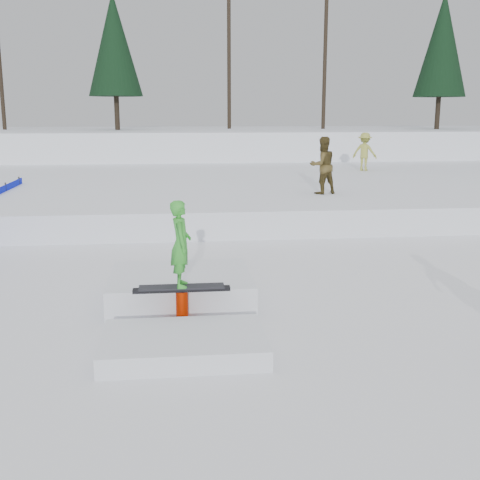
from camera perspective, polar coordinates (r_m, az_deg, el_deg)
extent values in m
plane|color=white|center=(9.83, -1.61, -8.80)|extent=(120.00, 120.00, 0.00)
cube|color=white|center=(39.23, -5.37, 8.68)|extent=(60.00, 14.00, 2.40)
cube|color=white|center=(25.35, -4.68, 5.02)|extent=(50.00, 18.00, 0.80)
cylinder|color=black|center=(22.40, -21.26, 3.69)|extent=(0.05, 0.05, 1.10)
cylinder|color=black|center=(24.23, -20.14, 4.35)|extent=(0.05, 0.05, 1.10)
cylinder|color=black|center=(37.79, -11.59, 11.70)|extent=(0.30, 0.30, 2.00)
cone|color=black|center=(37.99, -11.85, 17.70)|extent=(3.20, 3.20, 5.95)
cylinder|color=black|center=(39.99, -1.05, 17.33)|extent=(0.24, 0.24, 9.50)
cylinder|color=black|center=(39.97, 8.05, 16.14)|extent=(0.24, 0.24, 8.00)
cylinder|color=black|center=(40.75, 18.23, 11.36)|extent=(0.30, 0.30, 2.00)
cone|color=black|center=(40.95, 18.62, 17.16)|extent=(3.20, 3.20, 6.30)
imported|color=#4A3D1B|center=(20.31, 7.83, 7.02)|extent=(1.08, 0.94, 1.90)
imported|color=#A0A53F|center=(28.72, 11.74, 8.20)|extent=(1.30, 1.17, 1.75)
cube|color=white|center=(11.33, -5.63, -4.55)|extent=(2.60, 2.20, 0.54)
cube|color=white|center=(9.01, -5.35, -9.82)|extent=(2.40, 1.60, 0.30)
cylinder|color=#B72403|center=(10.17, -5.48, -7.93)|extent=(0.44, 0.44, 0.06)
cylinder|color=#B72403|center=(10.09, -5.51, -6.49)|extent=(0.20, 0.20, 0.60)
cube|color=black|center=(9.99, -5.55, -4.69)|extent=(1.60, 0.16, 0.06)
cube|color=black|center=(9.97, -5.55, -4.45)|extent=(1.40, 0.28, 0.03)
imported|color=green|center=(9.79, -5.64, -0.36)|extent=(0.34, 0.52, 1.42)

